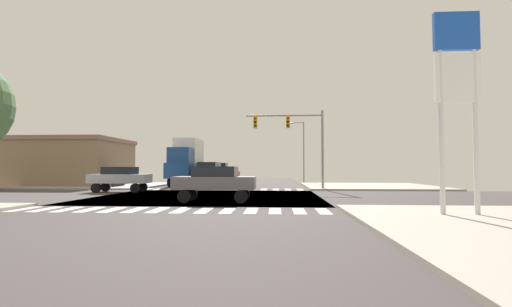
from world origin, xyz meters
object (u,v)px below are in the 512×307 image
object	(u,v)px
sedan_crossing_2	(120,177)
sedan_nearside_1	(232,173)
street_lamp	(302,146)
sedan_middle_4	(213,173)
gas_station_sign	(457,76)
suv_trailing_1	(209,172)
box_truck_queued_1	(187,161)
bank_building	(68,162)
pickup_farside_1	(220,173)
sedan_leading_3	(215,181)
traffic_signal_mast	(293,131)

from	to	relation	value
sedan_crossing_2	sedan_nearside_1	bearing A→B (deg)	167.34
street_lamp	sedan_middle_4	size ratio (longest dim) A/B	1.73
gas_station_sign	street_lamp	xyz separation A→B (m)	(-3.52, 29.82, -0.66)
suv_trailing_1	sedan_middle_4	size ratio (longest dim) A/B	1.07
box_truck_queued_1	bank_building	bearing A→B (deg)	5.06
gas_station_sign	street_lamp	bearing A→B (deg)	96.74
sedan_nearside_1	box_truck_queued_1	xyz separation A→B (m)	(-3.00, -13.65, 1.45)
sedan_middle_4	pickup_farside_1	bearing A→B (deg)	103.99
sedan_nearside_1	gas_station_sign	bearing A→B (deg)	109.45
sedan_nearside_1	box_truck_queued_1	bearing A→B (deg)	77.61
sedan_leading_3	bank_building	bearing A→B (deg)	48.18
street_lamp	suv_trailing_1	size ratio (longest dim) A/B	1.62
pickup_farside_1	gas_station_sign	bearing A→B (deg)	116.69
bank_building	sedan_nearside_1	size ratio (longest dim) A/B	2.88
sedan_crossing_2	suv_trailing_1	size ratio (longest dim) A/B	0.93
box_truck_queued_1	sedan_middle_4	size ratio (longest dim) A/B	1.67
sedan_leading_3	suv_trailing_1	xyz separation A→B (m)	(-3.03, 14.09, 0.28)
sedan_crossing_2	sedan_middle_4	bearing A→B (deg)	174.60
traffic_signal_mast	pickup_farside_1	size ratio (longest dim) A/B	1.29
bank_building	suv_trailing_1	bearing A→B (deg)	-7.91
suv_trailing_1	pickup_farside_1	bearing A→B (deg)	-90.00
street_lamp	sedan_crossing_2	size ratio (longest dim) A/B	1.73
traffic_signal_mast	sedan_nearside_1	distance (m)	22.12
traffic_signal_mast	sedan_crossing_2	xyz separation A→B (m)	(-13.02, -3.48, -3.73)
bank_building	street_lamp	bearing A→B (deg)	18.31
gas_station_sign	sedan_leading_3	size ratio (longest dim) A/B	1.74
gas_station_sign	sedan_middle_4	distance (m)	41.06
gas_station_sign	sedan_leading_3	world-z (taller)	gas_station_sign
box_truck_queued_1	sedan_crossing_2	bearing A→B (deg)	76.98
sedan_nearside_1	bank_building	bearing A→B (deg)	44.36
box_truck_queued_1	pickup_farside_1	bearing A→B (deg)	-136.91
pickup_farside_1	sedan_middle_4	world-z (taller)	pickup_farside_1
bank_building	pickup_farside_1	bearing A→B (deg)	14.43
gas_station_sign	sedan_middle_4	world-z (taller)	gas_station_sign
street_lamp	sedan_middle_4	world-z (taller)	street_lamp
sedan_nearside_1	street_lamp	bearing A→B (deg)	144.62
street_lamp	sedan_middle_4	bearing A→B (deg)	147.61
street_lamp	sedan_middle_4	distance (m)	15.01
gas_station_sign	sedan_middle_4	size ratio (longest dim) A/B	1.74
sedan_leading_3	box_truck_queued_1	bearing A→B (deg)	19.27
street_lamp	box_truck_queued_1	world-z (taller)	street_lamp
gas_station_sign	bank_building	xyz separation A→B (m)	(-27.93, 21.74, -2.74)
traffic_signal_mast	pickup_farside_1	bearing A→B (deg)	128.62
traffic_signal_mast	street_lamp	size ratio (longest dim) A/B	0.88
gas_station_sign	box_truck_queued_1	bearing A→B (deg)	124.84
gas_station_sign	sedan_nearside_1	distance (m)	38.88
sedan_nearside_1	sedan_crossing_2	xyz separation A→B (m)	(-5.37, -23.90, 0.00)
traffic_signal_mast	bank_building	distance (m)	23.53
gas_station_sign	sedan_crossing_2	xyz separation A→B (m)	(-18.25, 12.56, -4.03)
pickup_farside_1	box_truck_queued_1	size ratio (longest dim) A/B	0.71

